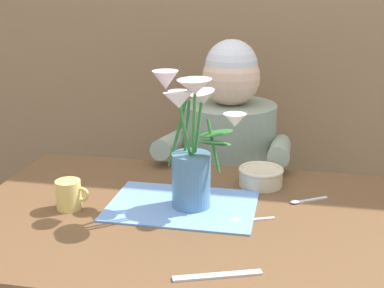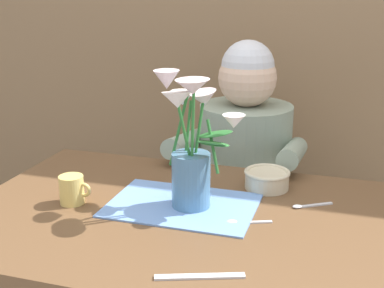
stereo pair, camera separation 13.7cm
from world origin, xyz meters
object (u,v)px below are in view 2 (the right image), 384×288
object	(u,v)px
flower_vase	(192,144)
tea_cup	(72,190)
dinner_knife	(200,276)
seated_person	(244,192)
ceramic_bowl	(267,179)

from	to	relation	value
flower_vase	tea_cup	world-z (taller)	flower_vase
flower_vase	tea_cup	distance (m)	0.36
dinner_knife	flower_vase	bearing A→B (deg)	90.02
seated_person	dinner_knife	bearing A→B (deg)	-87.40
flower_vase	dinner_knife	size ratio (longest dim) A/B	1.95
ceramic_bowl	tea_cup	world-z (taller)	tea_cup
seated_person	ceramic_bowl	size ratio (longest dim) A/B	8.35
seated_person	ceramic_bowl	world-z (taller)	seated_person
seated_person	tea_cup	distance (m)	0.76
ceramic_bowl	flower_vase	bearing A→B (deg)	-130.94
flower_vase	ceramic_bowl	world-z (taller)	flower_vase
flower_vase	ceramic_bowl	xyz separation A→B (m)	(0.17, 0.20, -0.15)
ceramic_bowl	dinner_knife	xyz separation A→B (m)	(-0.05, -0.53, -0.03)
flower_vase	ceramic_bowl	size ratio (longest dim) A/B	2.73
seated_person	dinner_knife	world-z (taller)	seated_person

